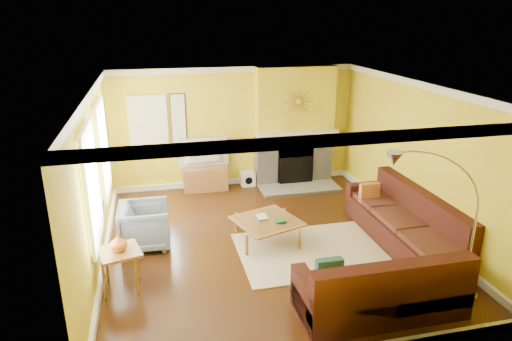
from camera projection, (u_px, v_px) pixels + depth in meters
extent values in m
cube|color=#4E2910|center=(267.00, 242.00, 8.02)|extent=(5.50, 6.00, 0.02)
cube|color=white|center=(268.00, 87.00, 7.13)|extent=(5.50, 6.00, 0.02)
cube|color=yellow|center=(234.00, 127.00, 10.34)|extent=(5.50, 0.02, 2.70)
cube|color=yellow|center=(339.00, 259.00, 4.80)|extent=(5.50, 0.02, 2.70)
cube|color=yellow|center=(93.00, 182.00, 6.98)|extent=(0.02, 6.00, 2.70)
cube|color=yellow|center=(417.00, 158.00, 8.16)|extent=(0.02, 6.00, 2.70)
cube|color=white|center=(102.00, 149.00, 8.14)|extent=(0.06, 1.22, 1.72)
cube|color=white|center=(91.00, 186.00, 6.39)|extent=(0.06, 1.22, 1.72)
cube|color=white|center=(148.00, 123.00, 9.82)|extent=(0.82, 0.06, 1.22)
cube|color=white|center=(178.00, 119.00, 9.96)|extent=(0.34, 0.04, 1.14)
cube|color=white|center=(297.00, 133.00, 10.25)|extent=(1.92, 0.22, 0.08)
cube|color=gray|center=(300.00, 188.00, 10.36)|extent=(1.80, 0.70, 0.06)
cube|color=beige|center=(311.00, 251.00, 7.67)|extent=(2.40, 1.80, 0.02)
cube|color=#9F6A3A|center=(205.00, 178.00, 10.29)|extent=(0.98, 0.44, 0.54)
imported|color=black|center=(204.00, 153.00, 10.09)|extent=(1.13, 0.19, 0.65)
cube|color=white|center=(247.00, 178.00, 10.60)|extent=(0.32, 0.32, 0.32)
imported|color=gray|center=(145.00, 226.00, 7.74)|extent=(0.86, 0.83, 0.76)
imported|color=orange|center=(118.00, 243.00, 6.42)|extent=(0.26, 0.26, 0.25)
imported|color=white|center=(257.00, 218.00, 7.98)|extent=(0.20, 0.26, 0.02)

